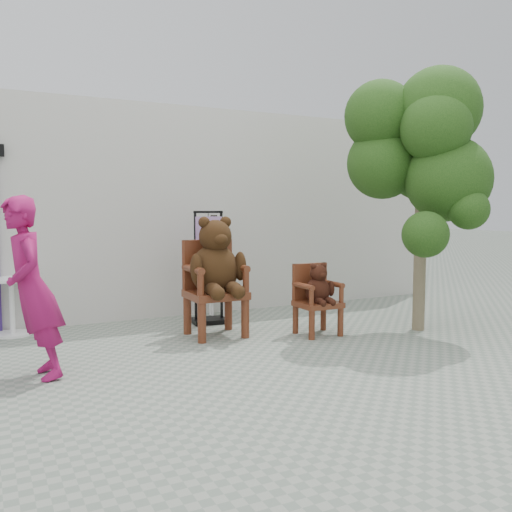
# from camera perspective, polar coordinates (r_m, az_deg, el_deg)

# --- Properties ---
(ground_plane) EXTENTS (60.00, 60.00, 0.00)m
(ground_plane) POSITION_cam_1_polar(r_m,az_deg,el_deg) (5.66, 1.31, -10.82)
(ground_plane) COLOR gray
(ground_plane) RESTS_ON ground
(back_wall) EXTENTS (9.00, 1.00, 3.00)m
(back_wall) POSITION_cam_1_polar(r_m,az_deg,el_deg) (8.31, -8.80, 4.64)
(back_wall) COLOR beige
(back_wall) RESTS_ON ground
(chair_big) EXTENTS (0.70, 0.76, 1.45)m
(chair_big) POSITION_cam_1_polar(r_m,az_deg,el_deg) (6.55, -4.32, -1.38)
(chair_big) COLOR #4B2010
(chair_big) RESTS_ON ground
(chair_small) EXTENTS (0.49, 0.48, 0.89)m
(chair_small) POSITION_cam_1_polar(r_m,az_deg,el_deg) (6.68, 6.43, -3.76)
(chair_small) COLOR #4B2010
(chair_small) RESTS_ON ground
(person) EXTENTS (0.45, 0.64, 1.65)m
(person) POSITION_cam_1_polar(r_m,az_deg,el_deg) (5.25, -22.47, -3.22)
(person) COLOR #971251
(person) RESTS_ON ground
(cafe_table) EXTENTS (0.60, 0.60, 0.70)m
(cafe_table) POSITION_cam_1_polar(r_m,az_deg,el_deg) (7.24, -24.32, -4.20)
(cafe_table) COLOR white
(cafe_table) RESTS_ON ground
(display_stand) EXTENTS (0.49, 0.40, 1.51)m
(display_stand) POSITION_cam_1_polar(r_m,az_deg,el_deg) (7.32, -5.00, -2.54)
(display_stand) COLOR black
(display_stand) RESTS_ON ground
(stool_bucket) EXTENTS (0.32, 0.32, 1.45)m
(stool_bucket) POSITION_cam_1_polar(r_m,az_deg,el_deg) (7.80, -4.14, -1.65)
(stool_bucket) COLOR white
(stool_bucket) RESTS_ON ground
(tree) EXTENTS (1.64, 1.70, 3.29)m
(tree) POSITION_cam_1_polar(r_m,az_deg,el_deg) (7.26, 17.16, 10.77)
(tree) COLOR brown
(tree) RESTS_ON ground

